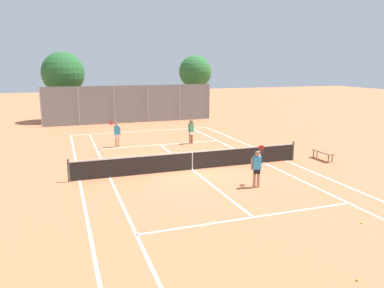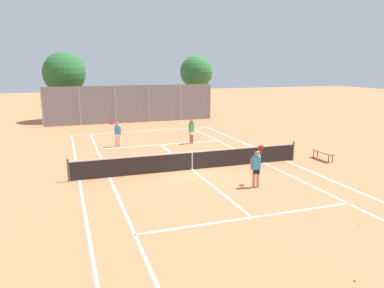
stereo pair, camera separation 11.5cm
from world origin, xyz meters
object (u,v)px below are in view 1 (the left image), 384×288
object	(u,v)px
loose_tennis_ball_1	(180,136)
loose_tennis_ball_5	(262,158)
loose_tennis_ball_3	(361,223)
tennis_net	(192,160)
courtside_bench	(323,153)
loose_tennis_ball_0	(181,144)
player_near_side	(257,166)
tree_behind_left	(64,74)
player_far_left	(117,133)
tree_behind_right	(196,73)
loose_tennis_ball_2	(357,280)
player_far_right	(191,130)

from	to	relation	value
loose_tennis_ball_1	loose_tennis_ball_5	world-z (taller)	same
loose_tennis_ball_3	loose_tennis_ball_1	bearing A→B (deg)	93.50
tennis_net	courtside_bench	bearing A→B (deg)	-3.69
loose_tennis_ball_1	loose_tennis_ball_3	xyz separation A→B (m)	(1.03, -16.84, 0.00)
loose_tennis_ball_0	player_near_side	bearing A→B (deg)	-87.98
loose_tennis_ball_3	loose_tennis_ball_5	xyz separation A→B (m)	(1.39, 8.95, 0.00)
loose_tennis_ball_5	tree_behind_left	distance (m)	21.97
player_far_left	tree_behind_right	bearing A→B (deg)	52.60
player_far_left	tree_behind_left	bearing A→B (deg)	101.95
player_near_side	loose_tennis_ball_2	size ratio (longest dim) A/B	26.88
loose_tennis_ball_0	tree_behind_left	xyz separation A→B (m)	(-6.94, 13.72, 4.30)
player_far_right	player_near_side	bearing A→B (deg)	-92.14
player_near_side	tree_behind_right	xyz separation A→B (m)	(5.82, 23.70, 3.45)
loose_tennis_ball_1	tree_behind_right	world-z (taller)	tree_behind_right
player_near_side	loose_tennis_ball_3	world-z (taller)	player_near_side
courtside_bench	tree_behind_left	bearing A→B (deg)	122.81
player_near_side	loose_tennis_ball_1	distance (m)	12.29
loose_tennis_ball_3	tree_behind_left	distance (m)	29.62
courtside_bench	tennis_net	bearing A→B (deg)	176.31
loose_tennis_ball_3	courtside_bench	bearing A→B (deg)	59.78
loose_tennis_ball_3	tree_behind_right	xyz separation A→B (m)	(4.38, 28.29, 4.35)
loose_tennis_ball_0	tree_behind_left	world-z (taller)	tree_behind_left
loose_tennis_ball_2	player_near_side	bearing A→B (deg)	80.60
loose_tennis_ball_2	loose_tennis_ball_3	bearing A→B (deg)	45.23
player_far_left	tree_behind_right	world-z (taller)	tree_behind_right
tennis_net	loose_tennis_ball_5	xyz separation A→B (m)	(4.54, 0.87, -0.48)
tree_behind_left	tree_behind_right	xyz separation A→B (m)	(13.10, 0.31, 0.04)
player_near_side	tree_behind_right	world-z (taller)	tree_behind_right
player_far_right	loose_tennis_ball_3	distance (m)	14.26
player_far_right	tennis_net	bearing A→B (deg)	-108.78
loose_tennis_ball_3	loose_tennis_ball_5	bearing A→B (deg)	81.17
tennis_net	courtside_bench	size ratio (longest dim) A/B	8.00
player_far_right	loose_tennis_ball_0	world-z (taller)	player_far_right
player_near_side	player_far_left	bearing A→B (deg)	113.76
loose_tennis_ball_1	courtside_bench	size ratio (longest dim) A/B	0.04
loose_tennis_ball_0	loose_tennis_ball_2	bearing A→B (deg)	-92.91
loose_tennis_ball_0	tree_behind_right	world-z (taller)	tree_behind_right
tennis_net	player_far_left	size ratio (longest dim) A/B	6.76
loose_tennis_ball_1	tree_behind_right	size ratio (longest dim) A/B	0.01
loose_tennis_ball_5	tennis_net	bearing A→B (deg)	-169.16
player_far_right	loose_tennis_ball_0	xyz separation A→B (m)	(-0.70, 0.07, -0.88)
player_far_left	tree_behind_left	world-z (taller)	tree_behind_left
tennis_net	loose_tennis_ball_2	bearing A→B (deg)	-87.25
loose_tennis_ball_2	loose_tennis_ball_5	xyz separation A→B (m)	(4.02, 11.61, 0.00)
tennis_net	tree_behind_left	world-z (taller)	tree_behind_left
loose_tennis_ball_3	player_far_right	bearing A→B (deg)	94.33
player_far_left	loose_tennis_ball_0	xyz separation A→B (m)	(4.16, -0.54, -0.89)
loose_tennis_ball_0	player_far_left	bearing A→B (deg)	172.54
tree_behind_left	loose_tennis_ball_5	bearing A→B (deg)	-62.01
player_near_side	loose_tennis_ball_0	bearing A→B (deg)	92.02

